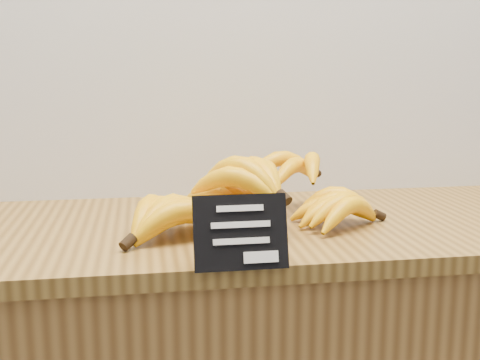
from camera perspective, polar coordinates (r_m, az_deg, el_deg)
counter_top at (r=1.16m, az=-0.40°, el=-4.67°), size 1.52×0.54×0.03m
chalkboard_sign at (r=0.88m, az=0.07°, el=-4.99°), size 0.14×0.04×0.11m
banana_pile at (r=1.13m, az=0.63°, el=-1.45°), size 0.53×0.35×0.13m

